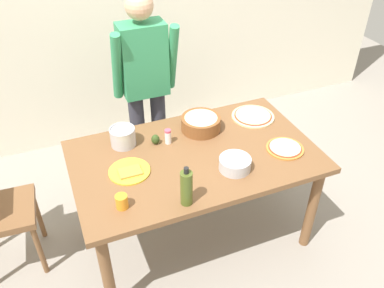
{
  "coord_description": "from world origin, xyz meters",
  "views": [
    {
      "loc": [
        -0.8,
        -1.91,
        2.38
      ],
      "look_at": [
        0.0,
        0.05,
        0.81
      ],
      "focal_mm": 37.46,
      "sensor_mm": 36.0,
      "label": 1
    }
  ],
  "objects_px": {
    "dining_table": "(195,165)",
    "mixing_bowl_steel": "(235,164)",
    "steel_pot": "(123,136)",
    "avocado": "(155,139)",
    "pizza_raw_on_board": "(253,116)",
    "pizza_cooked_on_tray": "(285,148)",
    "olive_oil_bottle": "(186,188)",
    "cup_orange": "(122,202)",
    "plate_with_slice": "(130,171)",
    "popcorn_bowl": "(201,122)",
    "salt_shaker": "(168,136)",
    "person_cook": "(145,82)"
  },
  "relations": [
    {
      "from": "pizza_raw_on_board",
      "to": "popcorn_bowl",
      "type": "xyz_separation_m",
      "value": [
        -0.42,
        -0.0,
        0.05
      ]
    },
    {
      "from": "mixing_bowl_steel",
      "to": "cup_orange",
      "type": "relative_size",
      "value": 2.35
    },
    {
      "from": "dining_table",
      "to": "avocado",
      "type": "height_order",
      "value": "avocado"
    },
    {
      "from": "dining_table",
      "to": "plate_with_slice",
      "type": "height_order",
      "value": "plate_with_slice"
    },
    {
      "from": "plate_with_slice",
      "to": "cup_orange",
      "type": "xyz_separation_m",
      "value": [
        -0.12,
        -0.28,
        0.03
      ]
    },
    {
      "from": "person_cook",
      "to": "cup_orange",
      "type": "height_order",
      "value": "person_cook"
    },
    {
      "from": "person_cook",
      "to": "salt_shaker",
      "type": "height_order",
      "value": "person_cook"
    },
    {
      "from": "pizza_cooked_on_tray",
      "to": "cup_orange",
      "type": "xyz_separation_m",
      "value": [
        -1.14,
        -0.12,
        0.03
      ]
    },
    {
      "from": "salt_shaker",
      "to": "steel_pot",
      "type": "bearing_deg",
      "value": 161.34
    },
    {
      "from": "salt_shaker",
      "to": "plate_with_slice",
      "type": "bearing_deg",
      "value": -148.08
    },
    {
      "from": "olive_oil_bottle",
      "to": "steel_pot",
      "type": "distance_m",
      "value": 0.71
    },
    {
      "from": "pizza_raw_on_board",
      "to": "avocado",
      "type": "xyz_separation_m",
      "value": [
        -0.78,
        -0.04,
        0.03
      ]
    },
    {
      "from": "popcorn_bowl",
      "to": "cup_orange",
      "type": "bearing_deg",
      "value": -142.46
    },
    {
      "from": "pizza_cooked_on_tray",
      "to": "plate_with_slice",
      "type": "xyz_separation_m",
      "value": [
        -1.02,
        0.16,
        -0.0
      ]
    },
    {
      "from": "dining_table",
      "to": "mixing_bowl_steel",
      "type": "bearing_deg",
      "value": -52.69
    },
    {
      "from": "pizza_raw_on_board",
      "to": "mixing_bowl_steel",
      "type": "bearing_deg",
      "value": -129.53
    },
    {
      "from": "mixing_bowl_steel",
      "to": "cup_orange",
      "type": "xyz_separation_m",
      "value": [
        -0.73,
        -0.06,
        0.0
      ]
    },
    {
      "from": "person_cook",
      "to": "salt_shaker",
      "type": "bearing_deg",
      "value": -91.97
    },
    {
      "from": "person_cook",
      "to": "pizza_raw_on_board",
      "type": "relative_size",
      "value": 5.12
    },
    {
      "from": "dining_table",
      "to": "cup_orange",
      "type": "xyz_separation_m",
      "value": [
        -0.56,
        -0.29,
        0.13
      ]
    },
    {
      "from": "mixing_bowl_steel",
      "to": "avocado",
      "type": "relative_size",
      "value": 2.86
    },
    {
      "from": "person_cook",
      "to": "pizza_cooked_on_tray",
      "type": "height_order",
      "value": "person_cook"
    },
    {
      "from": "salt_shaker",
      "to": "popcorn_bowl",
      "type": "bearing_deg",
      "value": 13.93
    },
    {
      "from": "cup_orange",
      "to": "avocado",
      "type": "bearing_deg",
      "value": 54.58
    },
    {
      "from": "pizza_raw_on_board",
      "to": "pizza_cooked_on_tray",
      "type": "relative_size",
      "value": 1.27
    },
    {
      "from": "mixing_bowl_steel",
      "to": "salt_shaker",
      "type": "distance_m",
      "value": 0.51
    },
    {
      "from": "pizza_raw_on_board",
      "to": "olive_oil_bottle",
      "type": "xyz_separation_m",
      "value": [
        -0.79,
        -0.65,
        0.1
      ]
    },
    {
      "from": "avocado",
      "to": "person_cook",
      "type": "bearing_deg",
      "value": 79.44
    },
    {
      "from": "pizza_raw_on_board",
      "to": "olive_oil_bottle",
      "type": "distance_m",
      "value": 1.03
    },
    {
      "from": "pizza_raw_on_board",
      "to": "pizza_cooked_on_tray",
      "type": "bearing_deg",
      "value": -89.61
    },
    {
      "from": "plate_with_slice",
      "to": "avocado",
      "type": "xyz_separation_m",
      "value": [
        0.24,
        0.23,
        0.03
      ]
    },
    {
      "from": "dining_table",
      "to": "pizza_cooked_on_tray",
      "type": "bearing_deg",
      "value": -16.88
    },
    {
      "from": "pizza_cooked_on_tray",
      "to": "popcorn_bowl",
      "type": "relative_size",
      "value": 0.89
    },
    {
      "from": "dining_table",
      "to": "plate_with_slice",
      "type": "bearing_deg",
      "value": -177.99
    },
    {
      "from": "pizza_raw_on_board",
      "to": "person_cook",
      "type": "bearing_deg",
      "value": 143.44
    },
    {
      "from": "pizza_cooked_on_tray",
      "to": "mixing_bowl_steel",
      "type": "bearing_deg",
      "value": -172.37
    },
    {
      "from": "mixing_bowl_steel",
      "to": "cup_orange",
      "type": "distance_m",
      "value": 0.74
    },
    {
      "from": "mixing_bowl_steel",
      "to": "steel_pot",
      "type": "bearing_deg",
      "value": 138.54
    },
    {
      "from": "salt_shaker",
      "to": "dining_table",
      "type": "bearing_deg",
      "value": -57.35
    },
    {
      "from": "pizza_cooked_on_tray",
      "to": "avocado",
      "type": "xyz_separation_m",
      "value": [
        -0.78,
        0.39,
        0.03
      ]
    },
    {
      "from": "pizza_raw_on_board",
      "to": "avocado",
      "type": "relative_size",
      "value": 4.52
    },
    {
      "from": "avocado",
      "to": "salt_shaker",
      "type": "bearing_deg",
      "value": -16.43
    },
    {
      "from": "pizza_cooked_on_tray",
      "to": "steel_pot",
      "type": "relative_size",
      "value": 1.44
    },
    {
      "from": "plate_with_slice",
      "to": "dining_table",
      "type": "bearing_deg",
      "value": 2.01
    },
    {
      "from": "pizza_cooked_on_tray",
      "to": "dining_table",
      "type": "bearing_deg",
      "value": 163.12
    },
    {
      "from": "olive_oil_bottle",
      "to": "avocado",
      "type": "relative_size",
      "value": 3.66
    },
    {
      "from": "popcorn_bowl",
      "to": "olive_oil_bottle",
      "type": "xyz_separation_m",
      "value": [
        -0.36,
        -0.65,
        0.05
      ]
    },
    {
      "from": "popcorn_bowl",
      "to": "steel_pot",
      "type": "height_order",
      "value": "steel_pot"
    },
    {
      "from": "steel_pot",
      "to": "avocado",
      "type": "distance_m",
      "value": 0.22
    },
    {
      "from": "steel_pot",
      "to": "mixing_bowl_steel",
      "type": "bearing_deg",
      "value": -41.46
    }
  ]
}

